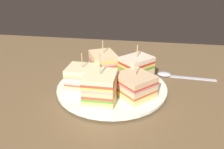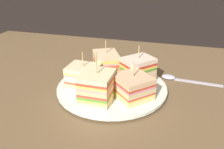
{
  "view_description": "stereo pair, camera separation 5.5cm",
  "coord_description": "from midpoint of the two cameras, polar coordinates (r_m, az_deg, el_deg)",
  "views": [
    {
      "loc": [
        -7.94,
        48.67,
        27.94
      ],
      "look_at": [
        0.0,
        0.0,
        4.31
      ],
      "focal_mm": 37.05,
      "sensor_mm": 36.0,
      "label": 1
    },
    {
      "loc": [
        -13.27,
        47.49,
        27.94
      ],
      "look_at": [
        0.0,
        0.0,
        4.31
      ],
      "focal_mm": 37.05,
      "sensor_mm": 36.0,
      "label": 2
    }
  ],
  "objects": [
    {
      "name": "sandwich_wedge_1",
      "position": [
        0.56,
        -9.9,
        -0.58
      ],
      "size": [
        7.64,
        6.47,
        8.34
      ],
      "rotation": [
        0.0,
        0.0,
        9.39
      ],
      "color": "#D1C67E",
      "rests_on": "plate"
    },
    {
      "name": "spoon",
      "position": [
        0.65,
        12.26,
        -0.23
      ],
      "size": [
        15.59,
        2.93,
        1.0
      ],
      "rotation": [
        0.0,
        0.0,
        6.22
      ],
      "color": "silver",
      "rests_on": "ground_plane"
    },
    {
      "name": "chip_pile",
      "position": [
        0.57,
        -1.94,
        -0.62
      ],
      "size": [
        7.75,
        7.12,
        2.59
      ],
      "color": "#EDBE6D",
      "rests_on": "plate"
    },
    {
      "name": "plate",
      "position": [
        0.56,
        -2.78,
        -3.3
      ],
      "size": [
        26.43,
        26.43,
        1.31
      ],
      "color": "white",
      "rests_on": "ground_plane"
    },
    {
      "name": "sandwich_wedge_3",
      "position": [
        0.51,
        2.61,
        -2.83
      ],
      "size": [
        10.08,
        10.07,
        8.22
      ],
      "rotation": [
        0.0,
        0.0,
        11.79
      ],
      "color": "#E5D18A",
      "rests_on": "plate"
    },
    {
      "name": "ground_plane",
      "position": [
        0.57,
        -2.75,
        -4.79
      ],
      "size": [
        122.76,
        81.94,
        1.8
      ],
      "primitive_type": "cube",
      "color": "brown"
    },
    {
      "name": "sandwich_wedge_0",
      "position": [
        0.61,
        -4.76,
        2.55
      ],
      "size": [
        8.71,
        9.32,
        9.28
      ],
      "rotation": [
        0.0,
        0.0,
        8.33
      ],
      "color": "beige",
      "rests_on": "plate"
    },
    {
      "name": "sandwich_wedge_4",
      "position": [
        0.58,
        3.3,
        1.39
      ],
      "size": [
        9.18,
        9.26,
        9.26
      ],
      "rotation": [
        0.0,
        0.0,
        13.38
      ],
      "color": "beige",
      "rests_on": "plate"
    },
    {
      "name": "sandwich_wedge_2",
      "position": [
        0.49,
        -6.06,
        -3.21
      ],
      "size": [
        6.58,
        7.45,
        10.74
      ],
      "rotation": [
        0.0,
        0.0,
        10.99
      ],
      "color": "#D6B98B",
      "rests_on": "plate"
    }
  ]
}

